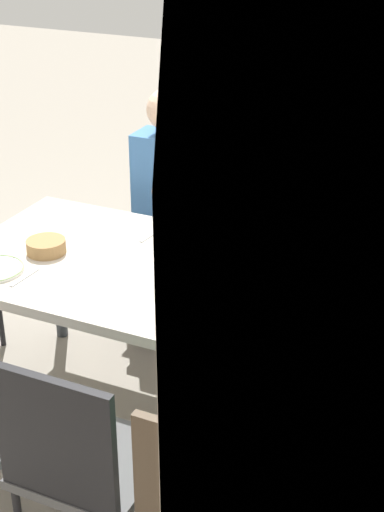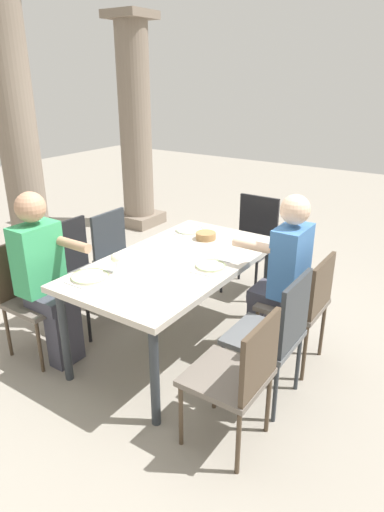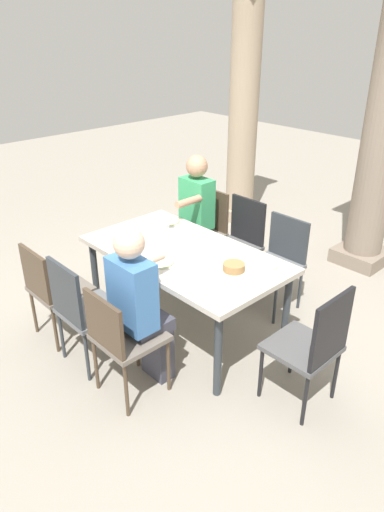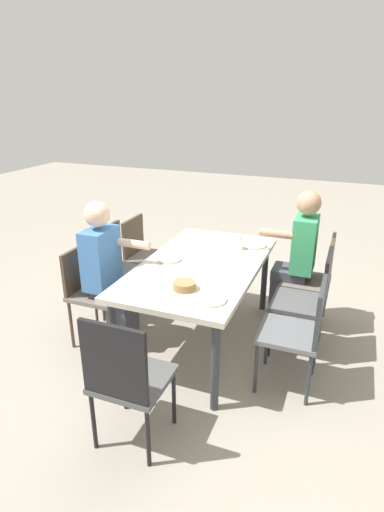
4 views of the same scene
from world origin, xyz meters
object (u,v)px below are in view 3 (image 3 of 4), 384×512
(diner_woman_green, at_px, (193,214))
(wine_glass_0, at_px, (169,219))
(chair_mid_south, at_px, (82,307))
(diner_man_white, at_px, (140,304))
(plate_0, at_px, (166,221))
(plate_1, at_px, (160,263))
(chair_mid_north, at_px, (239,239))
(bread_basket, at_px, (234,267))
(dining_table, at_px, (184,259))
(plate_2, at_px, (263,264))
(chair_east_south, at_px, (121,336))
(chair_head_east, at_px, (313,343))
(chair_east_north, at_px, (279,258))
(stone_column_near, at_px, (244,109))
(stone_column_centre, at_px, (383,133))
(chair_west_north, at_px, (205,227))
(chair_west_south, at_px, (52,286))

(diner_woman_green, distance_m, wine_glass_0, 0.58)
(chair_mid_south, relative_size, diner_man_white, 0.71)
(plate_0, distance_m, plate_1, 0.86)
(chair_mid_north, bearing_deg, diner_woman_green, -158.40)
(wine_glass_0, distance_m, bread_basket, 0.96)
(dining_table, relative_size, plate_2, 7.15)
(chair_east_south, relative_size, chair_head_east, 0.93)
(wine_glass_0, distance_m, plate_2, 1.05)
(chair_east_north, xyz_separation_m, chair_head_east, (0.97, -0.90, 0.02))
(plate_1, bearing_deg, diner_woman_green, 124.24)
(chair_mid_south, height_order, diner_woman_green, diner_woman_green)
(chair_east_north, bearing_deg, plate_0, -147.27)
(wine_glass_0, height_order, bread_basket, wine_glass_0)
(stone_column_near, xyz_separation_m, plate_2, (2.04, -2.05, -0.71))
(stone_column_centre, bearing_deg, plate_1, -98.83)
(chair_west_north, relative_size, wine_glass_0, 5.91)
(chair_head_east, distance_m, plate_0, 1.94)
(chair_west_south, relative_size, diner_woman_green, 0.66)
(chair_east_north, distance_m, bread_basket, 0.91)
(diner_man_white, distance_m, stone_column_centre, 3.15)
(stone_column_near, bearing_deg, chair_mid_north, -48.75)
(chair_west_north, relative_size, chair_east_south, 1.03)
(bread_basket, bearing_deg, stone_column_near, 130.37)
(diner_woman_green, bearing_deg, chair_mid_north, 21.60)
(chair_east_north, bearing_deg, chair_mid_north, 179.53)
(wine_glass_0, relative_size, plate_1, 0.69)
(chair_mid_north, height_order, plate_2, chair_mid_north)
(wine_glass_0, bearing_deg, chair_east_north, 42.27)
(chair_west_north, bearing_deg, stone_column_near, 118.38)
(chair_mid_south, bearing_deg, plate_0, 109.18)
(stone_column_near, xyz_separation_m, wine_glass_0, (1.00, -2.14, -0.60))
(chair_west_north, bearing_deg, plate_1, -60.11)
(dining_table, distance_m, chair_east_north, 0.98)
(chair_west_south, distance_m, plate_1, 0.96)
(diner_man_white, height_order, stone_column_centre, stone_column_centre)
(chair_east_south, height_order, stone_column_near, stone_column_near)
(chair_west_south, bearing_deg, wine_glass_0, 78.64)
(diner_woman_green, distance_m, plate_2, 1.33)
(stone_column_centre, distance_m, wine_glass_0, 2.38)
(diner_man_white, bearing_deg, plate_0, 131.99)
(stone_column_centre, height_order, bread_basket, stone_column_centre)
(dining_table, xyz_separation_m, plate_0, (-0.60, 0.31, 0.08))
(chair_west_south, distance_m, stone_column_centre, 3.56)
(diner_man_white, bearing_deg, chair_head_east, 36.19)
(chair_mid_north, height_order, chair_head_east, chair_head_east)
(chair_head_east, relative_size, stone_column_near, 0.32)
(chair_east_south, bearing_deg, plate_1, 116.26)
(chair_mid_south, xyz_separation_m, bread_basket, (0.68, 0.96, 0.26))
(dining_table, bearing_deg, chair_east_north, 70.01)
(stone_column_centre, bearing_deg, chair_head_east, -69.73)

